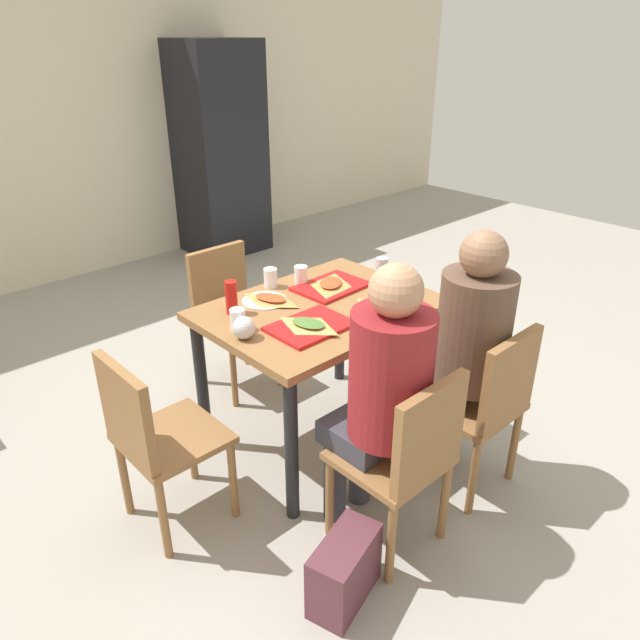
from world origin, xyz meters
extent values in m
cube|color=#9E998E|center=(0.00, 0.00, -0.01)|extent=(10.00, 10.00, 0.02)
cube|color=beige|center=(0.00, 3.20, 1.40)|extent=(10.00, 0.10, 2.80)
cube|color=olive|center=(0.00, 0.00, 0.75)|extent=(1.10, 0.81, 0.04)
cylinder|color=black|center=(-0.49, -0.35, 0.36)|extent=(0.06, 0.06, 0.73)
cylinder|color=black|center=(0.49, -0.35, 0.36)|extent=(0.06, 0.06, 0.73)
cylinder|color=black|center=(-0.49, 0.35, 0.36)|extent=(0.06, 0.06, 0.73)
cylinder|color=black|center=(0.49, 0.35, 0.36)|extent=(0.06, 0.06, 0.73)
cube|color=olive|center=(-0.27, -0.71, 0.42)|extent=(0.40, 0.40, 0.03)
cube|color=olive|center=(-0.27, -0.89, 0.64)|extent=(0.38, 0.04, 0.40)
cylinder|color=olive|center=(-0.44, -0.54, 0.20)|extent=(0.04, 0.04, 0.41)
cylinder|color=olive|center=(-0.10, -0.54, 0.20)|extent=(0.04, 0.04, 0.41)
cylinder|color=olive|center=(-0.44, -0.88, 0.20)|extent=(0.04, 0.04, 0.41)
cylinder|color=olive|center=(-0.10, -0.88, 0.20)|extent=(0.04, 0.04, 0.41)
cube|color=olive|center=(0.27, -0.71, 0.42)|extent=(0.40, 0.40, 0.03)
cube|color=olive|center=(0.27, -0.89, 0.64)|extent=(0.38, 0.04, 0.40)
cylinder|color=olive|center=(0.10, -0.54, 0.20)|extent=(0.04, 0.04, 0.41)
cylinder|color=olive|center=(0.44, -0.54, 0.20)|extent=(0.04, 0.04, 0.41)
cylinder|color=olive|center=(0.10, -0.88, 0.20)|extent=(0.04, 0.04, 0.41)
cylinder|color=olive|center=(0.44, -0.88, 0.20)|extent=(0.04, 0.04, 0.41)
cube|color=olive|center=(0.00, 0.71, 0.42)|extent=(0.40, 0.40, 0.03)
cube|color=olive|center=(0.00, 0.89, 0.64)|extent=(0.38, 0.04, 0.40)
cylinder|color=olive|center=(0.17, 0.54, 0.20)|extent=(0.04, 0.04, 0.41)
cylinder|color=olive|center=(-0.17, 0.54, 0.20)|extent=(0.04, 0.04, 0.41)
cylinder|color=olive|center=(0.17, 0.88, 0.20)|extent=(0.04, 0.04, 0.41)
cylinder|color=olive|center=(-0.17, 0.88, 0.20)|extent=(0.04, 0.04, 0.41)
cube|color=olive|center=(-0.85, 0.00, 0.42)|extent=(0.40, 0.40, 0.03)
cube|color=olive|center=(-1.03, 0.00, 0.64)|extent=(0.04, 0.38, 0.40)
cylinder|color=olive|center=(-0.68, 0.17, 0.20)|extent=(0.04, 0.04, 0.41)
cylinder|color=olive|center=(-0.68, -0.17, 0.20)|extent=(0.04, 0.04, 0.41)
cylinder|color=olive|center=(-1.02, 0.17, 0.20)|extent=(0.04, 0.04, 0.41)
cylinder|color=olive|center=(-1.02, -0.17, 0.20)|extent=(0.04, 0.04, 0.41)
cylinder|color=#383842|center=(-0.35, -0.48, 0.22)|extent=(0.10, 0.10, 0.44)
cylinder|color=#383842|center=(-0.19, -0.48, 0.22)|extent=(0.10, 0.10, 0.44)
cube|color=#383842|center=(-0.27, -0.58, 0.49)|extent=(0.32, 0.28, 0.10)
cylinder|color=maroon|center=(-0.27, -0.69, 0.80)|extent=(0.32, 0.32, 0.52)
sphere|color=tan|center=(-0.27, -0.69, 1.15)|extent=(0.20, 0.20, 0.20)
cylinder|color=#383842|center=(0.19, -0.48, 0.22)|extent=(0.10, 0.10, 0.44)
cylinder|color=#383842|center=(0.35, -0.48, 0.22)|extent=(0.10, 0.10, 0.44)
cube|color=#383842|center=(0.27, -0.58, 0.49)|extent=(0.32, 0.28, 0.10)
cylinder|color=brown|center=(0.27, -0.69, 0.80)|extent=(0.32, 0.32, 0.52)
sphere|color=#8C664C|center=(0.27, -0.69, 1.15)|extent=(0.20, 0.20, 0.20)
cube|color=red|center=(-0.19, -0.14, 0.78)|extent=(0.36, 0.26, 0.02)
cube|color=red|center=(0.19, 0.12, 0.78)|extent=(0.37, 0.27, 0.02)
cylinder|color=white|center=(-0.16, 0.22, 0.77)|extent=(0.22, 0.22, 0.01)
cylinder|color=white|center=(0.16, -0.22, 0.77)|extent=(0.22, 0.22, 0.01)
pyramid|color=tan|center=(-0.21, -0.15, 0.79)|extent=(0.19, 0.25, 0.01)
ellipsoid|color=#4C7233|center=(-0.21, -0.15, 0.80)|extent=(0.13, 0.18, 0.01)
pyramid|color=#C68C47|center=(0.19, 0.12, 0.79)|extent=(0.29, 0.27, 0.01)
ellipsoid|color=#B74723|center=(0.19, 0.12, 0.80)|extent=(0.20, 0.19, 0.01)
pyramid|color=#C68C47|center=(-0.15, 0.20, 0.78)|extent=(0.20, 0.26, 0.01)
ellipsoid|color=#B74723|center=(-0.15, 0.20, 0.79)|extent=(0.14, 0.18, 0.01)
pyramid|color=tan|center=(0.15, -0.22, 0.78)|extent=(0.19, 0.25, 0.01)
ellipsoid|color=#4C7233|center=(0.15, -0.22, 0.79)|extent=(0.13, 0.17, 0.01)
cylinder|color=white|center=(-0.03, 0.35, 0.82)|extent=(0.07, 0.07, 0.10)
cylinder|color=white|center=(0.03, -0.35, 0.82)|extent=(0.07, 0.07, 0.10)
cylinder|color=white|center=(-0.44, 0.06, 0.82)|extent=(0.07, 0.07, 0.10)
cylinder|color=white|center=(0.11, 0.26, 0.82)|extent=(0.07, 0.07, 0.10)
cylinder|color=#B7BCC6|center=(0.47, 0.02, 0.83)|extent=(0.07, 0.07, 0.12)
cylinder|color=red|center=(-0.36, 0.22, 0.85)|extent=(0.06, 0.06, 0.16)
sphere|color=silver|center=(-0.47, -0.02, 0.82)|extent=(0.10, 0.10, 0.10)
cube|color=#592D38|center=(-0.62, -0.81, 0.14)|extent=(0.35, 0.24, 0.28)
cube|color=black|center=(1.38, 2.85, 0.95)|extent=(0.70, 0.60, 1.90)
camera|label=1|loc=(-1.77, -1.90, 1.97)|focal=33.30mm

